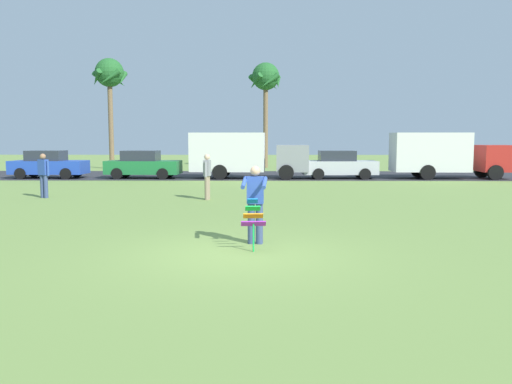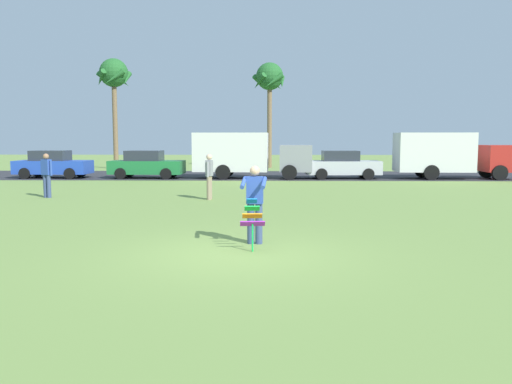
% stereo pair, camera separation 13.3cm
% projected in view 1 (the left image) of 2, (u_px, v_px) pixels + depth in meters
% --- Properties ---
extents(ground_plane, '(120.00, 120.00, 0.00)m').
position_uv_depth(ground_plane, '(237.00, 254.00, 10.48)').
color(ground_plane, olive).
extents(road_strip, '(120.00, 8.00, 0.01)m').
position_uv_depth(road_strip, '(255.00, 175.00, 32.11)').
color(road_strip, '#2D2D33').
rests_on(road_strip, ground).
extents(person_kite_flyer, '(0.57, 0.68, 1.73)m').
position_uv_depth(person_kite_flyer, '(255.00, 201.00, 11.36)').
color(person_kite_flyer, '#384772').
rests_on(person_kite_flyer, ground).
extents(kite_held, '(0.52, 0.65, 1.06)m').
position_uv_depth(kite_held, '(253.00, 217.00, 10.77)').
color(kite_held, blue).
rests_on(kite_held, ground).
extents(parked_car_blue, '(4.23, 1.89, 1.60)m').
position_uv_depth(parked_car_blue, '(49.00, 165.00, 29.82)').
color(parked_car_blue, '#2347B7').
rests_on(parked_car_blue, ground).
extents(parked_car_green, '(4.26, 1.96, 1.60)m').
position_uv_depth(parked_car_green, '(143.00, 165.00, 29.74)').
color(parked_car_green, '#1E7238').
rests_on(parked_car_green, ground).
extents(parked_truck_grey_van, '(6.76, 2.28, 2.62)m').
position_uv_depth(parked_truck_grey_van, '(242.00, 154.00, 29.59)').
color(parked_truck_grey_van, gray).
rests_on(parked_truck_grey_van, ground).
extents(parked_car_silver, '(4.23, 1.90, 1.60)m').
position_uv_depth(parked_car_silver, '(339.00, 165.00, 29.57)').
color(parked_car_silver, silver).
rests_on(parked_car_silver, ground).
extents(parked_truck_red_cab, '(6.74, 2.21, 2.62)m').
position_uv_depth(parked_truck_red_cab, '(444.00, 154.00, 29.41)').
color(parked_truck_red_cab, '#B2231E').
rests_on(parked_truck_red_cab, ground).
extents(palm_tree_left_near, '(2.58, 2.71, 8.17)m').
position_uv_depth(palm_tree_left_near, '(110.00, 77.00, 38.14)').
color(palm_tree_left_near, brown).
rests_on(palm_tree_left_near, ground).
extents(palm_tree_right_near, '(2.58, 2.71, 8.08)m').
position_uv_depth(palm_tree_right_near, '(266.00, 81.00, 39.74)').
color(palm_tree_right_near, brown).
rests_on(palm_tree_right_near, ground).
extents(person_walker_near, '(0.53, 0.35, 1.73)m').
position_uv_depth(person_walker_near, '(44.00, 174.00, 20.07)').
color(person_walker_near, '#384772').
rests_on(person_walker_near, ground).
extents(person_walker_far, '(0.27, 0.56, 1.73)m').
position_uv_depth(person_walker_far, '(207.00, 175.00, 19.53)').
color(person_walker_far, gray).
rests_on(person_walker_far, ground).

